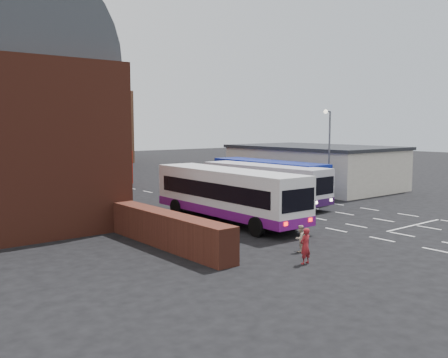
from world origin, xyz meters
TOP-DOWN VIEW (x-y plane):
  - ground at (0.00, 0.00)m, footprint 180.00×180.00m
  - forecourt_wall at (-10.20, 2.00)m, footprint 1.20×10.00m
  - cream_building at (15.00, 14.00)m, footprint 10.40×16.40m
  - brick_terrace at (-6.00, 46.00)m, footprint 22.00×10.00m
  - castle_keep at (6.00, 66.00)m, footprint 22.00×22.00m
  - bus_white_outbound at (-3.45, 5.34)m, footprint 3.39×12.68m
  - bus_white_inbound at (3.44, 9.19)m, footprint 3.55×11.75m
  - bus_blue at (6.00, 11.35)m, footprint 3.20×11.97m
  - bus_red_double at (-0.45, 29.98)m, footprint 2.62×9.44m
  - street_lamp at (8.36, 6.74)m, footprint 1.43×0.76m
  - pedestrian_red at (-7.04, -4.62)m, footprint 0.62×0.43m
  - pedestrian_beige at (-5.58, -2.98)m, footprint 0.68×0.54m

SIDE VIEW (x-z plane):
  - ground at x=0.00m, z-range 0.00..0.00m
  - pedestrian_beige at x=-5.58m, z-range 0.00..1.36m
  - pedestrian_red at x=-7.04m, z-range 0.00..1.66m
  - forecourt_wall at x=-10.20m, z-range 0.00..1.80m
  - bus_white_inbound at x=3.44m, z-range 0.29..3.45m
  - bus_blue at x=6.00m, z-range 0.29..3.54m
  - bus_red_double at x=-0.45m, z-range 0.12..3.87m
  - bus_white_outbound at x=-3.45m, z-range 0.31..3.76m
  - cream_building at x=15.00m, z-range 0.03..4.28m
  - street_lamp at x=8.36m, z-range 0.78..8.33m
  - brick_terrace at x=-6.00m, z-range 0.00..11.00m
  - castle_keep at x=6.00m, z-range 0.00..12.00m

